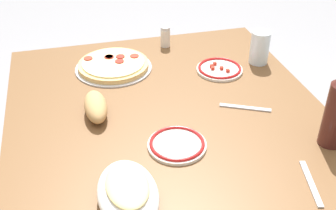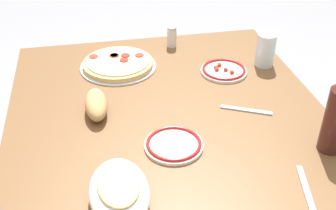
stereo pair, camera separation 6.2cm
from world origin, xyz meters
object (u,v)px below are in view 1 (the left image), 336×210
(baked_pasta_dish, at_px, (128,192))
(spice_shaker, at_px, (165,37))
(side_plate_near, at_px, (219,69))
(bread_loaf, at_px, (96,107))
(side_plate_far, at_px, (177,144))
(water_glass, at_px, (260,47))
(dining_table, at_px, (168,140))
(pepperoni_pizza, at_px, (113,65))

(baked_pasta_dish, distance_m, spice_shaker, 0.90)
(baked_pasta_dish, bearing_deg, spice_shaker, 160.08)
(side_plate_near, relative_size, bread_loaf, 1.02)
(side_plate_near, distance_m, side_plate_far, 0.48)
(water_glass, relative_size, side_plate_near, 0.74)
(dining_table, height_order, baked_pasta_dish, baked_pasta_dish)
(baked_pasta_dish, height_order, side_plate_near, baked_pasta_dish)
(dining_table, xyz_separation_m, water_glass, (-0.25, 0.43, 0.18))
(pepperoni_pizza, bearing_deg, side_plate_near, 73.00)
(pepperoni_pizza, bearing_deg, baked_pasta_dish, -5.27)
(water_glass, bearing_deg, spice_shaker, -126.03)
(side_plate_far, xyz_separation_m, bread_loaf, (-0.22, -0.21, 0.02))
(side_plate_far, relative_size, spice_shaker, 2.00)
(dining_table, relative_size, water_glass, 9.03)
(baked_pasta_dish, distance_m, water_glass, 0.88)
(water_glass, bearing_deg, side_plate_far, -46.52)
(side_plate_near, distance_m, bread_loaf, 0.52)
(pepperoni_pizza, distance_m, side_plate_near, 0.41)
(side_plate_near, bearing_deg, side_plate_far, -34.93)
(side_plate_far, bearing_deg, dining_table, 174.26)
(spice_shaker, bearing_deg, bread_loaf, -37.81)
(side_plate_far, bearing_deg, baked_pasta_dish, -43.41)
(water_glass, height_order, side_plate_far, water_glass)
(pepperoni_pizza, distance_m, baked_pasta_dish, 0.71)
(water_glass, height_order, bread_loaf, water_glass)
(dining_table, bearing_deg, side_plate_far, -5.74)
(side_plate_far, distance_m, spice_shaker, 0.67)
(pepperoni_pizza, bearing_deg, spice_shaker, 120.52)
(bread_loaf, bearing_deg, dining_table, 78.93)
(side_plate_near, height_order, side_plate_far, side_plate_near)
(side_plate_near, distance_m, spice_shaker, 0.30)
(pepperoni_pizza, distance_m, bread_loaf, 0.31)
(dining_table, relative_size, bread_loaf, 6.79)
(baked_pasta_dish, distance_m, side_plate_far, 0.26)
(baked_pasta_dish, relative_size, side_plate_near, 1.37)
(baked_pasta_dish, bearing_deg, side_plate_far, 136.59)
(baked_pasta_dish, height_order, spice_shaker, spice_shaker)
(dining_table, bearing_deg, baked_pasta_dish, -28.22)
(side_plate_near, relative_size, spice_shaker, 2.02)
(water_glass, bearing_deg, side_plate_near, -80.47)
(pepperoni_pizza, xyz_separation_m, water_glass, (0.09, 0.56, 0.05))
(water_glass, distance_m, spice_shaker, 0.40)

